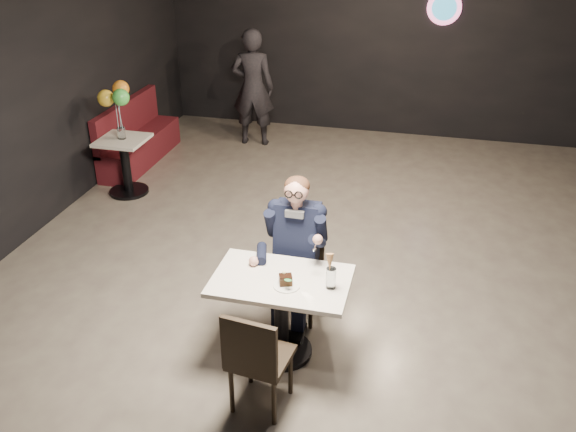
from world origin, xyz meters
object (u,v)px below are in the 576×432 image
(seated_man, at_px, (297,248))
(passerby, at_px, (253,88))
(chair_far, at_px, (297,273))
(side_table, at_px, (126,167))
(balloon_vase, at_px, (121,133))
(main_table, at_px, (281,316))
(chair_near, at_px, (261,355))
(sundae_glass, at_px, (331,278))
(booth_bench, at_px, (139,133))

(seated_man, relative_size, passerby, 0.81)
(chair_far, relative_size, side_table, 1.26)
(side_table, bearing_deg, chair_far, -36.55)
(seated_man, bearing_deg, balloon_vase, 143.45)
(seated_man, xyz_separation_m, passerby, (-1.66, 4.17, 0.16))
(main_table, xyz_separation_m, passerby, (-1.66, 4.72, 0.51))
(chair_far, xyz_separation_m, side_table, (-2.74, 2.03, -0.10))
(main_table, bearing_deg, passerby, 109.41)
(seated_man, height_order, side_table, seated_man)
(main_table, height_order, chair_near, chair_near)
(side_table, bearing_deg, passerby, 63.47)
(main_table, bearing_deg, side_table, 136.70)
(main_table, distance_m, balloon_vase, 3.79)
(seated_man, relative_size, sundae_glass, 8.20)
(chair_far, distance_m, passerby, 4.51)
(booth_bench, distance_m, side_table, 1.05)
(passerby, bearing_deg, balloon_vase, 57.11)
(chair_far, bearing_deg, chair_near, -90.00)
(booth_bench, relative_size, passerby, 1.01)
(main_table, xyz_separation_m, balloon_vase, (-2.74, 2.58, 0.45))
(main_table, distance_m, chair_far, 0.56)
(seated_man, relative_size, side_table, 1.98)
(chair_near, bearing_deg, passerby, 114.45)
(booth_bench, relative_size, side_table, 2.45)
(seated_man, bearing_deg, main_table, -90.00)
(chair_near, height_order, booth_bench, chair_near)
(seated_man, bearing_deg, booth_bench, 135.08)
(chair_near, height_order, sundae_glass, sundae_glass)
(main_table, xyz_separation_m, sundae_glass, (0.41, -0.03, 0.46))
(main_table, xyz_separation_m, chair_near, (0.00, -0.60, 0.09))
(chair_near, bearing_deg, chair_far, 97.08)
(chair_near, distance_m, seated_man, 1.18)
(seated_man, relative_size, balloon_vase, 9.83)
(seated_man, distance_m, side_table, 3.42)
(chair_far, height_order, booth_bench, chair_far)
(seated_man, distance_m, booth_bench, 4.30)
(main_table, distance_m, chair_near, 0.60)
(chair_far, height_order, side_table, chair_far)
(chair_near, relative_size, booth_bench, 0.51)
(sundae_glass, height_order, passerby, passerby)
(chair_near, xyz_separation_m, sundae_glass, (0.41, 0.57, 0.38))
(booth_bench, bearing_deg, side_table, -73.30)
(chair_far, xyz_separation_m, sundae_glass, (0.41, -0.58, 0.38))
(sundae_glass, relative_size, side_table, 0.24)
(main_table, distance_m, booth_bench, 4.69)
(main_table, height_order, sundae_glass, sundae_glass)
(side_table, height_order, passerby, passerby)
(chair_near, distance_m, balloon_vase, 4.21)
(seated_man, bearing_deg, side_table, 143.45)
(sundae_glass, height_order, side_table, sundae_glass)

